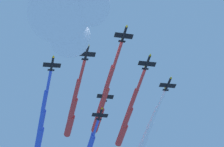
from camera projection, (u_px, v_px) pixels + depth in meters
name	position (u px, v px, depth m)	size (l,w,h in m)	color
jet_lead	(103.00, 101.00, 216.15)	(68.32, 29.92, 3.85)	black
jet_port_inner	(127.00, 119.00, 224.03)	(63.65, 27.33, 3.85)	black
jet_starboard_inner	(73.00, 109.00, 218.25)	(61.22, 26.97, 4.00)	black
jet_port_mid	(148.00, 132.00, 233.76)	(58.84, 25.72, 3.89)	black
jet_starboard_mid	(42.00, 122.00, 229.30)	(66.49, 29.11, 4.00)	black
jet_port_outer	(90.00, 147.00, 240.43)	(66.62, 28.57, 3.83)	black
cloud_puff	(63.00, 11.00, 168.06)	(41.19, 33.09, 25.68)	white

